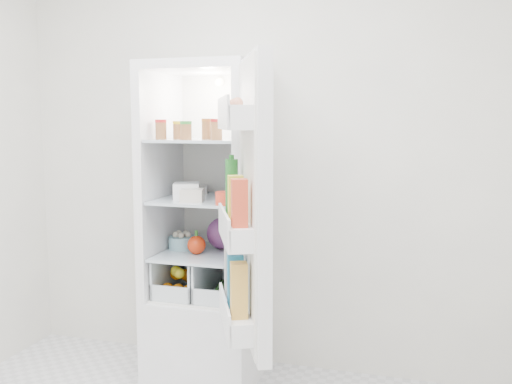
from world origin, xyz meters
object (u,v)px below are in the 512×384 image
(refrigerator, at_px, (210,264))
(mushroom_bowl, at_px, (182,243))
(red_cabbage, at_px, (223,233))
(fridge_door, at_px, (249,210))

(refrigerator, height_order, mushroom_bowl, refrigerator)
(mushroom_bowl, bearing_deg, red_cabbage, 16.01)
(mushroom_bowl, distance_m, fridge_door, 0.89)
(red_cabbage, bearing_deg, fridge_door, -60.75)
(red_cabbage, distance_m, mushroom_bowl, 0.24)
(refrigerator, relative_size, mushroom_bowl, 11.61)
(refrigerator, xyz_separation_m, red_cabbage, (0.06, 0.04, 0.17))
(red_cabbage, height_order, mushroom_bowl, red_cabbage)
(red_cabbage, xyz_separation_m, mushroom_bowl, (-0.23, -0.07, -0.06))
(red_cabbage, xyz_separation_m, fridge_door, (0.36, -0.65, 0.25))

